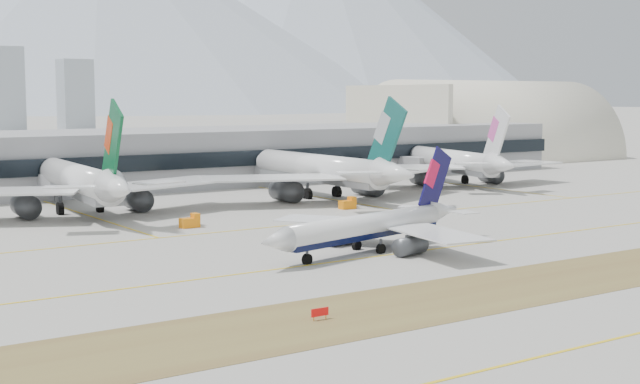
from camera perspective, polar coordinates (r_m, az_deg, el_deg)
ground at (r=144.33m, az=4.67°, el=-3.55°), size 3000.00×3000.00×0.00m
taxiing_airliner at (r=140.33m, az=3.34°, el=-2.23°), size 47.11×40.32×16.00m
widebody_eva at (r=189.89m, az=-15.05°, el=0.56°), size 67.59×66.37×24.17m
widebody_cathay at (r=211.42m, az=0.32°, el=1.36°), size 68.96×67.26×24.58m
widebody_china_air at (r=247.52m, az=8.63°, el=1.86°), size 60.75×60.66×22.39m
terminal at (r=243.11m, az=-12.58°, el=2.07°), size 280.00×43.10×15.00m
hangar at (r=347.07m, az=10.55°, el=2.09°), size 91.00×60.00×60.00m
hold_sign_left at (r=97.92m, az=-0.01°, el=-7.71°), size 2.20×0.15×1.35m
gse_c at (r=192.40m, az=1.81°, el=-0.77°), size 3.55×2.00×2.60m
gse_b at (r=166.97m, az=-8.30°, el=-1.90°), size 3.55×2.00×2.60m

